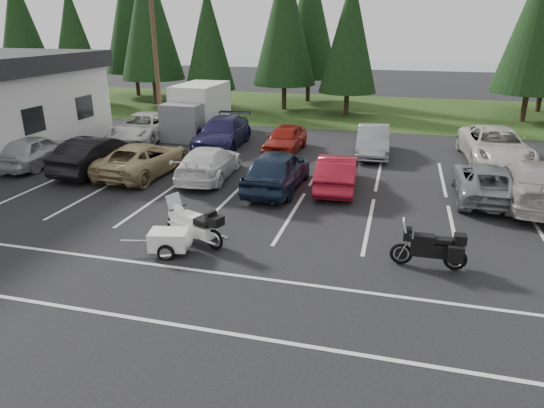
{
  "coord_description": "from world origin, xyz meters",
  "views": [
    {
      "loc": [
        3.89,
        -14.33,
        6.32
      ],
      "look_at": [
        0.23,
        -0.5,
        0.98
      ],
      "focal_mm": 32.0,
      "sensor_mm": 36.0,
      "label": 1
    }
  ],
  "objects_px": {
    "car_near_2": "(144,159)",
    "adventure_motorcycle": "(429,244)",
    "utility_pole": "(155,54)",
    "box_truck": "(195,111)",
    "car_near_4": "(277,170)",
    "car_far_3": "(373,141)",
    "car_near_6": "(486,182)",
    "touring_motorcycle": "(193,221)",
    "car_near_0": "(36,150)",
    "car_near_3": "(209,163)",
    "car_near_1": "(99,154)",
    "car_near_5": "(337,172)",
    "car_far_1": "(223,133)",
    "cargo_trailer": "(169,242)",
    "car_near_7": "(536,183)",
    "car_far_0": "(144,127)",
    "car_far_2": "(285,139)",
    "car_far_4": "(495,146)"
  },
  "relations": [
    {
      "from": "car_near_2",
      "to": "adventure_motorcycle",
      "type": "relative_size",
      "value": 2.28
    },
    {
      "from": "utility_pole",
      "to": "adventure_motorcycle",
      "type": "height_order",
      "value": "utility_pole"
    },
    {
      "from": "box_truck",
      "to": "car_near_4",
      "type": "bearing_deg",
      "value": -50.05
    },
    {
      "from": "utility_pole",
      "to": "car_near_2",
      "type": "relative_size",
      "value": 1.75
    },
    {
      "from": "car_far_3",
      "to": "box_truck",
      "type": "bearing_deg",
      "value": 165.32
    },
    {
      "from": "adventure_motorcycle",
      "to": "car_near_6",
      "type": "bearing_deg",
      "value": 69.62
    },
    {
      "from": "touring_motorcycle",
      "to": "car_near_0",
      "type": "bearing_deg",
      "value": 171.73
    },
    {
      "from": "car_near_3",
      "to": "car_near_6",
      "type": "bearing_deg",
      "value": 177.17
    },
    {
      "from": "car_near_1",
      "to": "car_near_5",
      "type": "height_order",
      "value": "car_near_1"
    },
    {
      "from": "car_near_0",
      "to": "car_far_1",
      "type": "relative_size",
      "value": 0.81
    },
    {
      "from": "car_far_1",
      "to": "car_near_2",
      "type": "bearing_deg",
      "value": -108.47
    },
    {
      "from": "car_near_2",
      "to": "cargo_trailer",
      "type": "xyz_separation_m",
      "value": [
        4.62,
        -6.99,
        -0.35
      ]
    },
    {
      "from": "car_near_6",
      "to": "car_near_7",
      "type": "height_order",
      "value": "car_near_7"
    },
    {
      "from": "box_truck",
      "to": "car_near_6",
      "type": "xyz_separation_m",
      "value": [
        15.29,
        -7.8,
        -0.78
      ]
    },
    {
      "from": "car_near_2",
      "to": "car_far_0",
      "type": "xyz_separation_m",
      "value": [
        -3.39,
        6.17,
        0.04
      ]
    },
    {
      "from": "car_near_5",
      "to": "touring_motorcycle",
      "type": "xyz_separation_m",
      "value": [
        -3.53,
        -6.29,
        0.01
      ]
    },
    {
      "from": "car_far_2",
      "to": "car_far_3",
      "type": "bearing_deg",
      "value": 8.31
    },
    {
      "from": "utility_pole",
      "to": "car_far_4",
      "type": "xyz_separation_m",
      "value": [
        18.43,
        -1.63,
        -3.87
      ]
    },
    {
      "from": "car_far_1",
      "to": "cargo_trailer",
      "type": "distance_m",
      "value": 13.12
    },
    {
      "from": "car_near_7",
      "to": "car_far_3",
      "type": "xyz_separation_m",
      "value": [
        -6.28,
        5.8,
        -0.1
      ]
    },
    {
      "from": "utility_pole",
      "to": "car_near_4",
      "type": "height_order",
      "value": "utility_pole"
    },
    {
      "from": "car_near_0",
      "to": "cargo_trailer",
      "type": "bearing_deg",
      "value": 143.12
    },
    {
      "from": "box_truck",
      "to": "car_near_3",
      "type": "xyz_separation_m",
      "value": [
        4.09,
        -8.0,
        -0.76
      ]
    },
    {
      "from": "car_far_2",
      "to": "box_truck",
      "type": "bearing_deg",
      "value": 159.26
    },
    {
      "from": "car_near_2",
      "to": "cargo_trailer",
      "type": "relative_size",
      "value": 3.27
    },
    {
      "from": "car_near_0",
      "to": "car_near_6",
      "type": "bearing_deg",
      "value": 178.85
    },
    {
      "from": "car_far_2",
      "to": "car_far_3",
      "type": "xyz_separation_m",
      "value": [
        4.46,
        0.47,
        0.04
      ]
    },
    {
      "from": "car_near_2",
      "to": "car_far_4",
      "type": "height_order",
      "value": "car_far_4"
    },
    {
      "from": "car_far_2",
      "to": "car_near_3",
      "type": "bearing_deg",
      "value": -109.17
    },
    {
      "from": "utility_pole",
      "to": "car_near_7",
      "type": "xyz_separation_m",
      "value": [
        18.94,
        -7.47,
        -3.87
      ]
    },
    {
      "from": "car_near_5",
      "to": "touring_motorcycle",
      "type": "bearing_deg",
      "value": 57.67
    },
    {
      "from": "car_far_2",
      "to": "cargo_trailer",
      "type": "xyz_separation_m",
      "value": [
        -0.48,
        -12.6,
        -0.33
      ]
    },
    {
      "from": "cargo_trailer",
      "to": "utility_pole",
      "type": "bearing_deg",
      "value": 105.43
    },
    {
      "from": "cargo_trailer",
      "to": "adventure_motorcycle",
      "type": "height_order",
      "value": "adventure_motorcycle"
    },
    {
      "from": "car_far_1",
      "to": "car_far_2",
      "type": "relative_size",
      "value": 1.33
    },
    {
      "from": "car_far_0",
      "to": "car_far_3",
      "type": "distance_m",
      "value": 12.95
    },
    {
      "from": "car_near_6",
      "to": "touring_motorcycle",
      "type": "height_order",
      "value": "touring_motorcycle"
    },
    {
      "from": "car_far_0",
      "to": "car_far_3",
      "type": "relative_size",
      "value": 1.21
    },
    {
      "from": "car_near_1",
      "to": "car_near_2",
      "type": "distance_m",
      "value": 2.19
    },
    {
      "from": "car_far_0",
      "to": "box_truck",
      "type": "bearing_deg",
      "value": 38.4
    },
    {
      "from": "car_near_4",
      "to": "car_far_3",
      "type": "bearing_deg",
      "value": -115.81
    },
    {
      "from": "car_near_7",
      "to": "adventure_motorcycle",
      "type": "xyz_separation_m",
      "value": [
        -3.97,
        -6.21,
        -0.14
      ]
    },
    {
      "from": "car_near_4",
      "to": "car_near_5",
      "type": "bearing_deg",
      "value": -162.78
    },
    {
      "from": "car_far_0",
      "to": "car_near_7",
      "type": "bearing_deg",
      "value": -20.98
    },
    {
      "from": "utility_pole",
      "to": "car_near_3",
      "type": "bearing_deg",
      "value": -50.92
    },
    {
      "from": "car_near_6",
      "to": "car_far_4",
      "type": "xyz_separation_m",
      "value": [
        1.14,
        5.67,
        0.15
      ]
    },
    {
      "from": "box_truck",
      "to": "car_near_4",
      "type": "height_order",
      "value": "box_truck"
    },
    {
      "from": "car_near_0",
      "to": "car_near_1",
      "type": "relative_size",
      "value": 0.89
    },
    {
      "from": "car_near_3",
      "to": "adventure_motorcycle",
      "type": "xyz_separation_m",
      "value": [
        8.88,
        -6.18,
        -0.0
      ]
    },
    {
      "from": "box_truck",
      "to": "car_near_0",
      "type": "bearing_deg",
      "value": -118.33
    }
  ]
}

